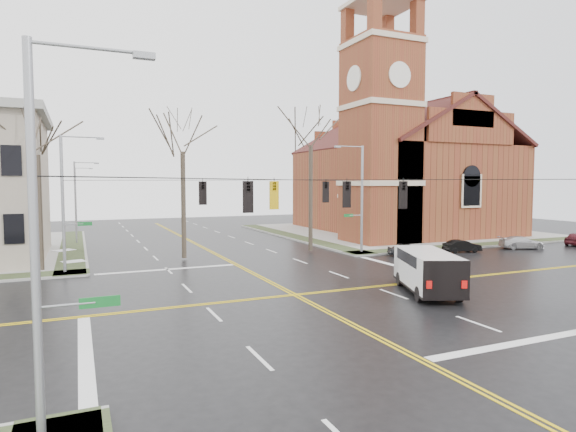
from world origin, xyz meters
name	(u,v)px	position (x,y,z in m)	size (l,w,h in m)	color
ground	(295,295)	(0.00, 0.00, 0.00)	(120.00, 120.00, 0.00)	black
sidewalks	(295,293)	(0.00, 0.00, 0.08)	(80.00, 80.00, 0.17)	gray
road_markings	(295,295)	(0.00, 0.00, 0.01)	(100.00, 100.00, 0.01)	gold
church	(396,163)	(24.76, 24.78, 8.43)	(24.28, 27.48, 27.50)	brown
signal_pole_ne	(360,196)	(11.32, 11.50, 4.95)	(2.75, 0.22, 9.00)	gray
signal_pole_nw	(66,199)	(-11.32, 11.50, 4.95)	(2.75, 0.22, 9.00)	gray
signal_pole_sw	(43,233)	(-11.32, -11.50, 4.95)	(2.75, 0.22, 9.00)	gray
span_wires	(295,180)	(0.00, 0.00, 6.20)	(23.02, 23.02, 0.03)	black
traffic_signals	(300,194)	(0.00, -0.67, 5.45)	(8.21, 8.26, 1.30)	black
streetlight_north_a	(77,199)	(-10.65, 28.00, 4.47)	(2.30, 0.20, 8.00)	gray
streetlight_north_b	(77,194)	(-10.65, 48.00, 4.47)	(2.30, 0.20, 8.00)	gray
cargo_van	(426,268)	(6.95, -2.29, 1.34)	(4.40, 6.35, 2.26)	white
parked_car_a	(407,250)	(14.18, 8.79, 0.54)	(1.27, 3.15, 1.07)	#232326
parked_car_b	(462,246)	(19.92, 8.61, 0.54)	(1.14, 3.28, 1.08)	black
parked_car_c	(522,243)	(26.53, 8.14, 0.57)	(1.60, 3.95, 1.15)	#BCBBBE
tree_nw_far	(37,147)	(-12.97, 12.91, 8.40)	(4.00, 4.00, 11.61)	#362B22
tree_nw_near	(183,144)	(-3.05, 14.24, 8.99)	(4.00, 4.00, 12.44)	#362B22
tree_ne	(311,138)	(7.86, 13.95, 9.83)	(4.00, 4.00, 13.62)	#362B22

